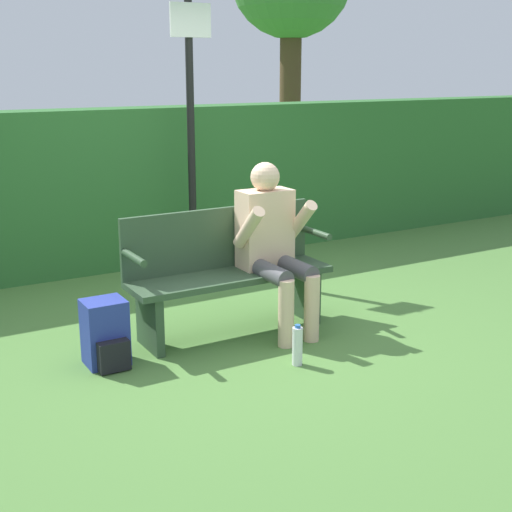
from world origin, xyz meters
TOP-DOWN VIEW (x-y plane):
  - ground_plane at (0.00, 0.00)m, footprint 40.00×40.00m
  - hedge_back at (0.00, 2.16)m, footprint 12.00×0.43m
  - park_bench at (0.00, 0.06)m, footprint 1.51×0.42m
  - person_seated at (0.31, -0.07)m, footprint 0.53×0.63m
  - backpack at (-0.98, -0.10)m, footprint 0.27×0.32m
  - water_bottle at (0.09, -0.74)m, footprint 0.07×0.07m
  - signpost at (0.46, 1.61)m, footprint 0.39×0.09m

SIDE VIEW (x-z plane):
  - ground_plane at x=0.00m, z-range 0.00..0.00m
  - water_bottle at x=0.09m, z-range -0.01..0.27m
  - backpack at x=-0.98m, z-range -0.01..0.42m
  - park_bench at x=0.00m, z-range 0.01..0.91m
  - person_seated at x=0.31m, z-range 0.06..1.29m
  - hedge_back at x=0.00m, z-range 0.00..1.52m
  - signpost at x=0.46m, z-range 0.19..2.67m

